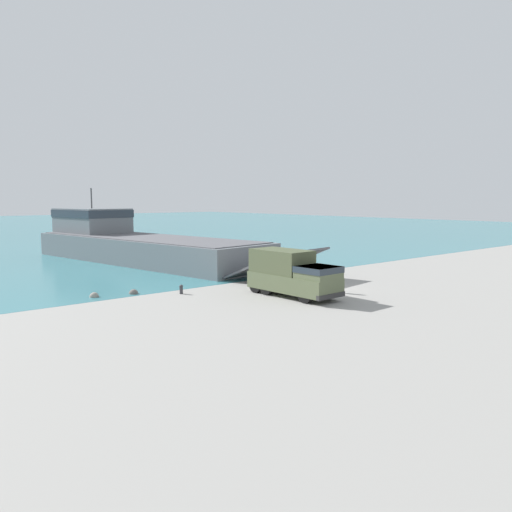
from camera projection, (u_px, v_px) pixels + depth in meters
name	position (u px, v px, depth m)	size (l,w,h in m)	color
ground_plane	(317.00, 289.00, 36.98)	(240.00, 240.00, 0.00)	gray
landing_craft	(133.00, 242.00, 54.18)	(12.86, 36.65, 7.88)	slate
military_truck	(292.00, 273.00, 34.00)	(2.69, 6.90, 3.11)	#566042
soldier_on_ramp	(333.00, 279.00, 35.40)	(0.31, 0.47, 1.71)	#566042
mooring_bollard	(181.00, 289.00, 34.88)	(0.27, 0.27, 0.66)	#333338
shoreline_rock_a	(94.00, 297.00, 33.80)	(0.64, 0.64, 0.64)	gray
shoreline_rock_b	(318.00, 270.00, 46.35)	(0.72, 0.72, 0.72)	gray
shoreline_rock_c	(319.00, 270.00, 46.47)	(1.15, 1.15, 1.15)	gray
shoreline_rock_d	(134.00, 294.00, 34.95)	(0.65, 0.65, 0.65)	#66605B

